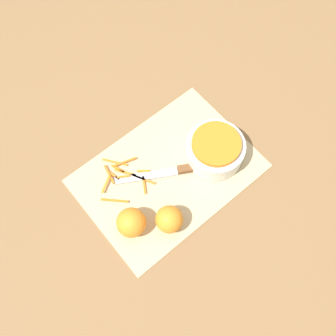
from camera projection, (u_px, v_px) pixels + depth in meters
ground_plane at (168, 173)px, 1.04m from camera, size 4.00×4.00×0.00m
cutting_board at (168, 173)px, 1.04m from camera, size 0.46×0.32×0.01m
bowl_speckled at (215, 149)px, 1.03m from camera, size 0.15×0.15×0.07m
knife at (183, 169)px, 1.03m from camera, size 0.24×0.15×0.02m
orange_left at (169, 219)px, 0.95m from camera, size 0.07×0.07×0.07m
orange_right at (131, 222)px, 0.94m from camera, size 0.07×0.07×0.07m
peel_pile at (123, 176)px, 1.03m from camera, size 0.15×0.15×0.01m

